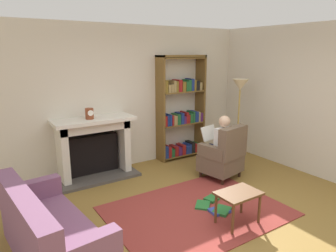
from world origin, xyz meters
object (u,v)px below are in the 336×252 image
object	(u,v)px
side_table	(238,197)
floor_lamp	(240,92)
mantel_clock	(89,114)
armchair_reading	(224,155)
bookshelf	(181,111)
fireplace	(94,146)
sofa_floral	(49,235)
seated_reader	(219,143)

from	to	relation	value
side_table	floor_lamp	bearing A→B (deg)	44.89
mantel_clock	side_table	size ratio (longest dim) A/B	0.33
side_table	armchair_reading	bearing A→B (deg)	54.00
floor_lamp	bookshelf	bearing A→B (deg)	136.97
mantel_clock	armchair_reading	size ratio (longest dim) A/B	0.19
fireplace	side_table	xyz separation A→B (m)	(1.01, -2.53, -0.20)
armchair_reading	floor_lamp	size ratio (longest dim) A/B	0.58
mantel_clock	sofa_floral	xyz separation A→B (m)	(-1.14, -1.88, -0.87)
mantel_clock	bookshelf	xyz separation A→B (m)	(2.00, 0.14, -0.18)
mantel_clock	bookshelf	world-z (taller)	bookshelf
armchair_reading	seated_reader	distance (m)	0.23
seated_reader	side_table	bearing A→B (deg)	46.07
mantel_clock	floor_lamp	distance (m)	2.94
fireplace	seated_reader	distance (m)	2.22
fireplace	bookshelf	world-z (taller)	bookshelf
armchair_reading	side_table	bearing A→B (deg)	42.95
seated_reader	floor_lamp	world-z (taller)	floor_lamp
floor_lamp	armchair_reading	bearing A→B (deg)	-148.09
seated_reader	floor_lamp	xyz separation A→B (m)	(0.92, 0.44, 0.80)
side_table	sofa_floral	bearing A→B (deg)	165.98
seated_reader	fireplace	bearing A→B (deg)	-43.97
mantel_clock	bookshelf	bearing A→B (deg)	3.89
mantel_clock	floor_lamp	world-z (taller)	floor_lamp
seated_reader	floor_lamp	bearing A→B (deg)	-165.34
side_table	floor_lamp	distance (m)	2.71
bookshelf	armchair_reading	world-z (taller)	bookshelf
seated_reader	floor_lamp	distance (m)	1.30
mantel_clock	bookshelf	size ratio (longest dim) A/B	0.09
armchair_reading	seated_reader	size ratio (longest dim) A/B	0.85
bookshelf	side_table	world-z (taller)	bookshelf
bookshelf	armchair_reading	size ratio (longest dim) A/B	2.21
sofa_floral	side_table	xyz separation A→B (m)	(2.23, -0.56, 0.05)
sofa_floral	floor_lamp	world-z (taller)	floor_lamp
floor_lamp	seated_reader	bearing A→B (deg)	-154.29
mantel_clock	armchair_reading	xyz separation A→B (m)	(1.96, -1.22, -0.76)
seated_reader	side_table	world-z (taller)	seated_reader
mantel_clock	floor_lamp	xyz separation A→B (m)	(2.86, -0.67, 0.24)
mantel_clock	sofa_floral	distance (m)	2.36
sofa_floral	side_table	world-z (taller)	sofa_floral
mantel_clock	seated_reader	xyz separation A→B (m)	(1.94, -1.11, -0.56)
bookshelf	armchair_reading	xyz separation A→B (m)	(-0.04, -1.36, -0.58)
fireplace	armchair_reading	size ratio (longest dim) A/B	1.47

